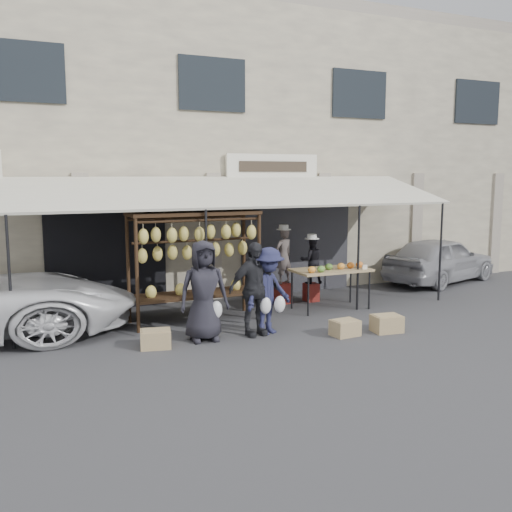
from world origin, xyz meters
The scene contains 16 objects.
ground_plane centered at (0.00, 0.00, 0.00)m, with size 90.00×90.00×0.00m, color #2D2D30.
shophouse centered at (0.00, 6.50, 3.65)m, with size 24.00×6.15×7.30m.
awning centered at (0.01, 2.28, 2.57)m, with size 10.00×2.35×2.92m.
banana_rack centered at (-1.08, 1.61, 1.57)m, with size 2.60×0.90×2.24m.
produce_table centered at (2.00, 1.41, 0.87)m, with size 1.70×0.90×1.04m.
vendor_left centered at (1.30, 2.39, 1.11)m, with size 0.47×0.31×1.28m, color #534947.
vendor_right centered at (1.99, 2.31, 0.97)m, with size 0.53×0.41×1.09m, color black.
customer_left centered at (-1.35, 0.30, 0.91)m, with size 0.88×0.58×1.81m, color black.
customer_mid centered at (-0.41, 0.23, 0.87)m, with size 1.02×0.42×1.74m, color #252529.
customer_right centered at (-0.12, 0.22, 0.81)m, with size 1.05×0.60×1.63m, color #1F213F.
stool_left centered at (1.30, 2.39, 0.23)m, with size 0.33×0.33×0.46m, color maroon.
stool_right centered at (1.99, 2.31, 0.21)m, with size 0.30×0.30×0.43m, color maroon.
crate_near_a centered at (1.12, -0.49, 0.15)m, with size 0.49×0.37×0.29m, color tan.
crate_near_b centered at (1.99, -0.60, 0.16)m, with size 0.53×0.40×0.32m, color tan.
crate_far centered at (-2.27, 0.21, 0.15)m, with size 0.51×0.39×0.31m, color tan.
sedan centered at (6.41, 2.93, 0.64)m, with size 1.51×3.76×1.28m, color #99999E.
Camera 1 is at (-4.57, -9.17, 2.95)m, focal length 40.00 mm.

